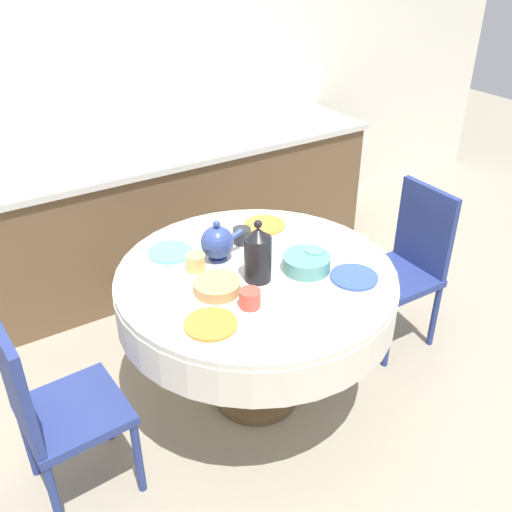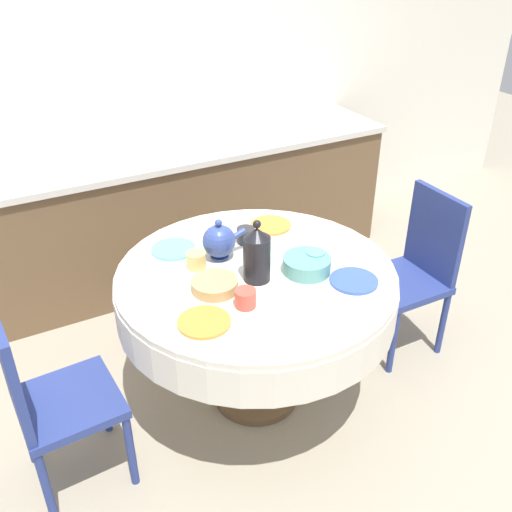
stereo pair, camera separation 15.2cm
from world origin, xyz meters
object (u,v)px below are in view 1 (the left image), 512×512
at_px(chair_right, 50,405).
at_px(teapot, 217,242).
at_px(chair_left, 407,261).
at_px(coffee_carafe, 258,254).

height_order(chair_right, teapot, teapot).
bearing_deg(chair_left, teapot, 80.28).
height_order(chair_left, teapot, teapot).
bearing_deg(coffee_carafe, teapot, 104.71).
relative_size(chair_right, teapot, 4.31).
height_order(chair_right, coffee_carafe, coffee_carafe).
height_order(chair_left, coffee_carafe, coffee_carafe).
relative_size(chair_left, chair_right, 1.00).
distance_m(chair_right, coffee_carafe, 1.04).
height_order(chair_left, chair_right, same).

